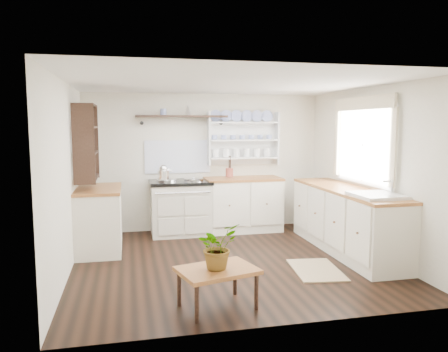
# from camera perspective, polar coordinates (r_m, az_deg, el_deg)

# --- Properties ---
(floor) EXTENTS (4.00, 3.80, 0.01)m
(floor) POSITION_cam_1_polar(r_m,az_deg,el_deg) (5.84, 0.82, -11.05)
(floor) COLOR black
(floor) RESTS_ON ground
(wall_back) EXTENTS (4.00, 0.02, 2.30)m
(wall_back) POSITION_cam_1_polar(r_m,az_deg,el_deg) (7.45, -2.53, 1.84)
(wall_back) COLOR beige
(wall_back) RESTS_ON ground
(wall_right) EXTENTS (0.02, 3.80, 2.30)m
(wall_right) POSITION_cam_1_polar(r_m,az_deg,el_deg) (6.36, 18.65, 0.65)
(wall_right) COLOR beige
(wall_right) RESTS_ON ground
(wall_left) EXTENTS (0.02, 3.80, 2.30)m
(wall_left) POSITION_cam_1_polar(r_m,az_deg,el_deg) (5.50, -19.89, -0.30)
(wall_left) COLOR beige
(wall_left) RESTS_ON ground
(ceiling) EXTENTS (4.00, 3.80, 0.01)m
(ceiling) POSITION_cam_1_polar(r_m,az_deg,el_deg) (5.59, 0.86, 12.02)
(ceiling) COLOR white
(ceiling) RESTS_ON wall_back
(window) EXTENTS (0.08, 1.55, 1.22)m
(window) POSITION_cam_1_polar(r_m,az_deg,el_deg) (6.44, 17.70, 4.45)
(window) COLOR white
(window) RESTS_ON wall_right
(aga_cooker) EXTENTS (0.99, 0.69, 0.91)m
(aga_cooker) POSITION_cam_1_polar(r_m,az_deg,el_deg) (7.16, -5.69, -4.06)
(aga_cooker) COLOR beige
(aga_cooker) RESTS_ON floor
(back_cabinets) EXTENTS (1.27, 0.63, 0.90)m
(back_cabinets) POSITION_cam_1_polar(r_m,az_deg,el_deg) (7.38, 2.50, -3.61)
(back_cabinets) COLOR silver
(back_cabinets) RESTS_ON floor
(right_cabinets) EXTENTS (0.62, 2.43, 0.90)m
(right_cabinets) POSITION_cam_1_polar(r_m,az_deg,el_deg) (6.41, 15.64, -5.45)
(right_cabinets) COLOR silver
(right_cabinets) RESTS_ON floor
(belfast_sink) EXTENTS (0.55, 0.60, 0.45)m
(belfast_sink) POSITION_cam_1_polar(r_m,az_deg,el_deg) (5.71, 19.30, -3.58)
(belfast_sink) COLOR white
(belfast_sink) RESTS_ON right_cabinets
(left_cabinets) EXTENTS (0.62, 1.13, 0.90)m
(left_cabinets) POSITION_cam_1_polar(r_m,az_deg,el_deg) (6.46, -15.99, -5.36)
(left_cabinets) COLOR silver
(left_cabinets) RESTS_ON floor
(plate_rack) EXTENTS (1.20, 0.22, 0.90)m
(plate_rack) POSITION_cam_1_polar(r_m,az_deg,el_deg) (7.53, 2.39, 4.98)
(plate_rack) COLOR white
(plate_rack) RESTS_ON wall_back
(high_shelf) EXTENTS (1.50, 0.29, 0.16)m
(high_shelf) POSITION_cam_1_polar(r_m,az_deg,el_deg) (7.25, -5.54, 7.68)
(high_shelf) COLOR black
(high_shelf) RESTS_ON wall_back
(left_shelving) EXTENTS (0.28, 0.80, 1.05)m
(left_shelving) POSITION_cam_1_polar(r_m,az_deg,el_deg) (6.34, -17.57, 4.30)
(left_shelving) COLOR black
(left_shelving) RESTS_ON wall_left
(kettle) EXTENTS (0.18, 0.18, 0.22)m
(kettle) POSITION_cam_1_polar(r_m,az_deg,el_deg) (6.93, -7.93, 0.50)
(kettle) COLOR silver
(kettle) RESTS_ON aga_cooker
(utensil_crock) EXTENTS (0.12, 0.12, 0.15)m
(utensil_crock) POSITION_cam_1_polar(r_m,az_deg,el_deg) (7.33, 0.71, 0.45)
(utensil_crock) COLOR #9C4639
(utensil_crock) RESTS_ON back_cabinets
(center_table) EXTENTS (0.84, 0.70, 0.40)m
(center_table) POSITION_cam_1_polar(r_m,az_deg,el_deg) (4.34, -0.88, -12.54)
(center_table) COLOR brown
(center_table) RESTS_ON floor
(potted_plant) EXTENTS (0.52, 0.50, 0.44)m
(potted_plant) POSITION_cam_1_polar(r_m,az_deg,el_deg) (4.26, -0.88, -9.17)
(potted_plant) COLOR #3F7233
(potted_plant) RESTS_ON center_table
(floor_rug) EXTENTS (0.65, 0.91, 0.02)m
(floor_rug) POSITION_cam_1_polar(r_m,az_deg,el_deg) (5.60, 11.94, -11.90)
(floor_rug) COLOR #87614E
(floor_rug) RESTS_ON floor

